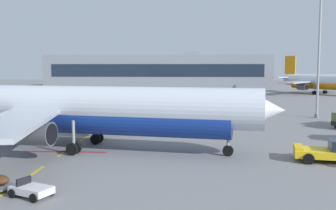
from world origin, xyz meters
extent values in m
plane|color=slate|center=(40.00, 40.00, 0.00)|extent=(400.00, 400.00, 0.00)
cube|color=yellow|center=(18.00, 14.64, 0.00)|extent=(0.24, 4.00, 0.01)
cube|color=yellow|center=(18.00, 21.97, 0.00)|extent=(0.24, 4.00, 0.01)
cube|color=yellow|center=(18.00, 28.73, 0.00)|extent=(0.24, 4.00, 0.01)
cube|color=yellow|center=(18.00, 36.06, 0.00)|extent=(0.24, 4.00, 0.01)
cube|color=yellow|center=(18.00, 43.39, 0.00)|extent=(0.24, 4.00, 0.01)
cube|color=yellow|center=(18.00, 50.25, 0.00)|extent=(0.24, 4.00, 0.01)
cube|color=yellow|center=(18.00, 57.37, 0.00)|extent=(0.24, 4.00, 0.01)
cube|color=yellow|center=(18.00, 63.40, 0.00)|extent=(0.24, 4.00, 0.01)
cube|color=yellow|center=(18.00, 69.57, 0.00)|extent=(0.24, 4.00, 0.01)
cube|color=yellow|center=(18.00, 75.07, 0.00)|extent=(0.24, 4.00, 0.01)
cube|color=yellow|center=(18.00, 80.99, 0.00)|extent=(0.24, 4.00, 0.01)
cube|color=yellow|center=(18.00, 87.03, 0.00)|extent=(0.24, 4.00, 0.01)
cube|color=#B21414|center=(18.00, 22.00, 0.00)|extent=(8.00, 0.40, 0.01)
cylinder|color=silver|center=(21.62, 23.15, 4.30)|extent=(30.29, 9.14, 3.80)
cylinder|color=navy|center=(21.62, 23.15, 3.26)|extent=(24.73, 7.84, 3.50)
cone|color=silver|center=(36.42, 20.45, 4.30)|extent=(4.11, 4.29, 3.72)
cube|color=#192333|center=(35.39, 20.64, 4.97)|extent=(2.09, 3.09, 0.60)
cube|color=#B7BCC6|center=(19.23, 32.23, 3.83)|extent=(12.58, 17.15, 0.36)
cube|color=#B7BCC6|center=(16.18, 15.50, 3.83)|extent=(7.38, 17.54, 0.36)
cylinder|color=#4C4F54|center=(18.55, 29.30, 2.38)|extent=(3.53, 2.64, 2.10)
cylinder|color=black|center=(20.12, 29.01, 2.38)|extent=(0.44, 1.78, 1.79)
cylinder|color=#4C4F54|center=(16.57, 18.48, 2.38)|extent=(3.53, 2.64, 2.10)
cylinder|color=black|center=(18.15, 18.19, 2.38)|extent=(0.44, 1.78, 1.79)
cylinder|color=gray|center=(33.32, 21.01, 1.83)|extent=(0.28, 0.28, 2.67)
cylinder|color=black|center=(33.32, 21.01, 0.50)|extent=(1.02, 0.45, 0.99)
cylinder|color=gray|center=(20.12, 26.07, 1.86)|extent=(0.28, 0.28, 2.61)
cylinder|color=black|center=(20.18, 26.41, 0.55)|extent=(1.14, 0.54, 1.10)
cylinder|color=black|center=(20.05, 25.72, 0.55)|extent=(1.14, 0.54, 1.10)
cylinder|color=gray|center=(19.18, 20.95, 1.86)|extent=(0.28, 0.28, 2.61)
cylinder|color=black|center=(19.25, 21.30, 0.55)|extent=(1.14, 0.54, 1.10)
cylinder|color=black|center=(19.12, 20.61, 0.55)|extent=(1.14, 0.54, 1.10)
cube|color=yellow|center=(41.88, 19.45, 0.70)|extent=(6.43, 3.92, 0.60)
cube|color=yellow|center=(39.29, 19.97, 1.12)|extent=(1.18, 2.61, 0.24)
cylinder|color=black|center=(39.73, 18.45, 0.45)|extent=(0.96, 0.57, 0.90)
cylinder|color=black|center=(40.27, 21.20, 0.45)|extent=(0.96, 0.57, 0.90)
cylinder|color=silver|center=(70.53, 103.20, 4.15)|extent=(19.46, 26.05, 3.67)
cylinder|color=orange|center=(70.53, 103.20, 3.14)|extent=(16.16, 21.42, 3.38)
cone|color=silver|center=(61.93, 115.74, 4.61)|extent=(4.87, 5.11, 3.12)
cube|color=orange|center=(62.88, 114.35, 8.88)|extent=(2.69, 3.70, 5.79)
cube|color=silver|center=(65.05, 116.65, 4.89)|extent=(6.84, 6.04, 0.23)
cube|color=silver|center=(59.95, 113.16, 4.89)|extent=(6.84, 6.04, 0.23)
cube|color=#B7BCC6|center=(75.13, 111.00, 3.69)|extent=(17.06, 8.76, 0.35)
cube|color=#B7BCC6|center=(61.59, 101.72, 3.69)|extent=(13.45, 15.98, 0.35)
cylinder|color=#4C4F54|center=(72.66, 109.49, 2.29)|extent=(3.42, 3.70, 2.03)
cylinder|color=black|center=(73.53, 108.21, 2.29)|extent=(1.49, 1.07, 1.72)
cylinder|color=#4C4F54|center=(63.89, 103.48, 2.29)|extent=(3.42, 3.70, 2.03)
cylinder|color=black|center=(64.77, 102.21, 2.29)|extent=(1.49, 1.07, 1.72)
cylinder|color=gray|center=(71.51, 106.21, 1.79)|extent=(0.27, 0.27, 2.52)
cylinder|color=black|center=(71.78, 106.40, 0.53)|extent=(0.88, 1.07, 1.06)
cylinder|color=black|center=(71.23, 106.02, 0.53)|extent=(0.88, 1.07, 1.06)
cylinder|color=gray|center=(67.36, 103.37, 1.79)|extent=(0.27, 0.27, 2.52)
cylinder|color=black|center=(67.64, 103.56, 0.53)|extent=(0.88, 1.07, 1.06)
cylinder|color=black|center=(67.09, 103.18, 0.53)|extent=(0.88, 1.07, 1.06)
cylinder|color=black|center=(5.92, 33.99, 0.50)|extent=(1.00, 0.32, 1.00)
cube|color=silver|center=(20.04, 9.30, 0.46)|extent=(2.95, 2.35, 0.44)
cube|color=black|center=(19.45, 9.57, 0.86)|extent=(0.57, 1.07, 0.56)
cylinder|color=black|center=(21.16, 9.56, 0.28)|extent=(0.58, 0.40, 0.56)
cylinder|color=black|center=(20.58, 8.28, 0.28)|extent=(0.58, 0.40, 0.56)
cylinder|color=black|center=(19.50, 10.31, 0.28)|extent=(0.58, 0.40, 0.56)
cylinder|color=black|center=(18.92, 9.04, 0.28)|extent=(0.58, 0.40, 0.56)
cylinder|color=black|center=(17.49, 11.19, 0.22)|extent=(0.46, 0.31, 0.44)
cylinder|color=slate|center=(50.20, 48.61, 0.30)|extent=(0.70, 0.70, 0.60)
cylinder|color=#9EA0A5|center=(50.20, 48.61, 12.70)|extent=(0.36, 0.36, 25.39)
cube|color=gray|center=(18.03, 139.86, 6.34)|extent=(84.55, 26.78, 12.68)
cube|color=#192333|center=(18.03, 126.42, 6.97)|extent=(77.79, 0.12, 4.57)
cube|color=gray|center=(30.71, 139.86, 13.48)|extent=(6.00, 5.00, 1.60)
camera|label=1|loc=(29.72, -13.36, 7.99)|focal=41.06mm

